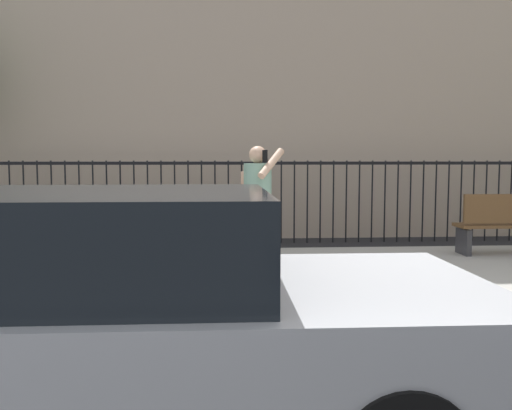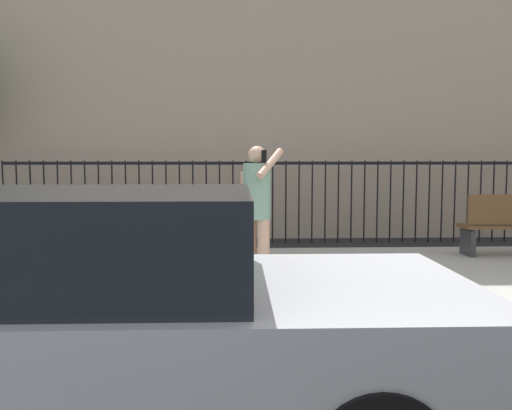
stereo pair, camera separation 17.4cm
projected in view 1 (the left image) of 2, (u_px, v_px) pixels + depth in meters
name	position (u px, v px, depth m)	size (l,w,h in m)	color
ground_plane	(428.00, 344.00, 4.81)	(60.00, 60.00, 0.00)	black
sidewalk	(363.00, 281.00, 7.00)	(28.00, 4.40, 0.15)	#9E9B93
building_facade	(296.00, 33.00, 12.88)	(28.00, 4.00, 9.16)	tan
iron_fence	(314.00, 190.00, 10.59)	(12.03, 0.04, 1.60)	black
parked_hatchback	(120.00, 320.00, 3.15)	(4.21, 1.88, 1.45)	#ADAFB5
pedestrian_on_phone	(256.00, 202.00, 6.71)	(0.70, 0.66, 1.64)	tan
street_bench	(510.00, 223.00, 8.43)	(1.60, 0.45, 0.95)	brown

